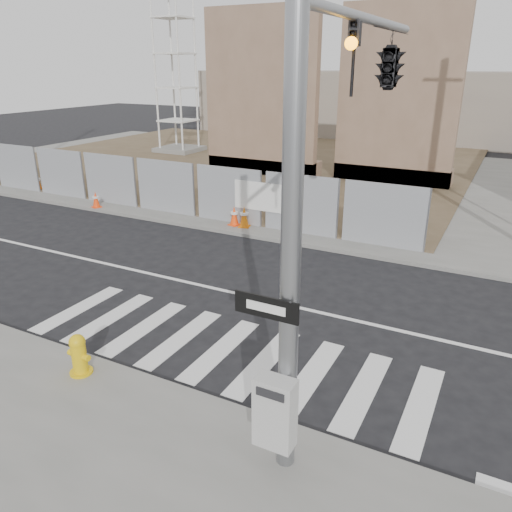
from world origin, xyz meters
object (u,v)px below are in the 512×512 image
at_px(fire_hydrant, 79,354).
at_px(traffic_cone_a, 38,182).
at_px(traffic_cone_b, 96,200).
at_px(crane_tower, 172,1).
at_px(traffic_cone_d, 244,217).
at_px(signal_pole, 363,113).
at_px(traffic_cone_c, 234,216).

bearing_deg(fire_hydrant, traffic_cone_a, 143.37).
relative_size(traffic_cone_a, traffic_cone_b, 1.16).
distance_m(crane_tower, fire_hydrant, 26.67).
bearing_deg(traffic_cone_d, traffic_cone_b, -175.70).
height_order(signal_pole, traffic_cone_b, signal_pole).
bearing_deg(crane_tower, traffic_cone_a, -87.35).
xyz_separation_m(traffic_cone_a, traffic_cone_c, (10.64, -0.50, -0.03)).
distance_m(crane_tower, traffic_cone_a, 14.55).
xyz_separation_m(crane_tower, traffic_cone_d, (11.59, -12.29, -8.54)).
xyz_separation_m(crane_tower, traffic_cone_c, (11.18, -12.27, -8.56)).
relative_size(traffic_cone_a, traffic_cone_c, 1.08).
distance_m(traffic_cone_b, traffic_cone_c, 6.13).
xyz_separation_m(fire_hydrant, traffic_cone_c, (-2.03, 9.28, -0.06)).
distance_m(signal_pole, traffic_cone_d, 9.95).
distance_m(traffic_cone_c, traffic_cone_d, 0.42).
bearing_deg(traffic_cone_d, fire_hydrant, -80.11).
relative_size(signal_pole, fire_hydrant, 8.71).
relative_size(fire_hydrant, traffic_cone_b, 1.24).
relative_size(traffic_cone_a, traffic_cone_d, 1.00).
height_order(fire_hydrant, traffic_cone_b, fire_hydrant).
height_order(traffic_cone_a, traffic_cone_b, traffic_cone_a).
bearing_deg(traffic_cone_a, traffic_cone_d, -2.68).
bearing_deg(fire_hydrant, traffic_cone_c, 103.38).
height_order(signal_pole, traffic_cone_a, signal_pole).
bearing_deg(crane_tower, traffic_cone_c, -47.67).
distance_m(fire_hydrant, traffic_cone_d, 9.40).
distance_m(fire_hydrant, traffic_cone_a, 16.00).
relative_size(fire_hydrant, traffic_cone_a, 1.07).
xyz_separation_m(traffic_cone_c, traffic_cone_d, (0.41, -0.02, 0.02)).
xyz_separation_m(signal_pole, traffic_cone_c, (-6.31, 6.77, -4.32)).
xyz_separation_m(traffic_cone_a, traffic_cone_d, (11.05, -0.52, -0.00)).
height_order(signal_pole, traffic_cone_d, signal_pole).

